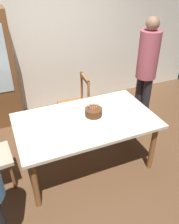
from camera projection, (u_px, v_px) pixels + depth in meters
The scene contains 11 objects.
ground at pixel (86, 163), 3.34m from camera, with size 6.40×6.40×0.00m, color brown.
back_wall at pixel (46, 39), 4.07m from camera, with size 6.40×0.10×2.60m, color silver.
dining_table at pixel (86, 125), 2.97m from camera, with size 1.76×1.03×0.75m.
birthday_cake at pixel (94, 113), 2.97m from camera, with size 0.28×0.28×0.18m.
plate_near_celebrant at pixel (54, 139), 2.59m from camera, with size 0.22×0.22×0.01m, color white.
plate_far_side at pixel (73, 111), 3.08m from camera, with size 0.22×0.22×0.01m, color white.
fork_near_celebrant at pixel (39, 144), 2.53m from camera, with size 0.18×0.02×0.01m, color silver.
fork_far_side at pixel (62, 114), 3.03m from camera, with size 0.18×0.02×0.01m, color silver.
fork_near_guest at pixel (121, 123), 2.86m from camera, with size 0.18×0.02×0.01m, color silver.
chair_spindle_back at pixel (75, 106), 3.79m from camera, with size 0.47×0.47×0.95m.
person_guest at pixel (147, 68), 3.66m from camera, with size 0.32×0.32×1.80m.
Camera 1 is at (-0.90, -2.25, 2.41)m, focal length 37.27 mm.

